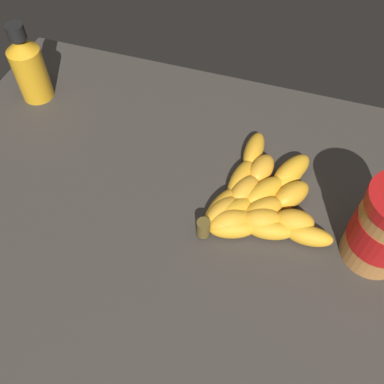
{
  "coord_description": "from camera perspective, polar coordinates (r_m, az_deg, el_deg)",
  "views": [
    {
      "loc": [
        -13.24,
        33.49,
        54.97
      ],
      "look_at": [
        -2.04,
        -1.39,
        4.67
      ],
      "focal_mm": 40.35,
      "sensor_mm": 36.0,
      "label": 1
    }
  ],
  "objects": [
    {
      "name": "ground_plane",
      "position": [
        0.67,
        -2.02,
        -3.79
      ],
      "size": [
        85.46,
        67.12,
        3.9
      ],
      "primitive_type": "cube",
      "color": "#38332D"
    },
    {
      "name": "banana_bunch",
      "position": [
        0.66,
        8.49,
        -1.24
      ],
      "size": [
        19.48,
        22.18,
        3.69
      ],
      "color": "gold",
      "rests_on": "ground_plane"
    },
    {
      "name": "honey_bottle",
      "position": [
        0.84,
        -20.78,
        15.21
      ],
      "size": [
        5.72,
        5.72,
        14.66
      ],
      "color": "orange",
      "rests_on": "ground_plane"
    }
  ]
}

